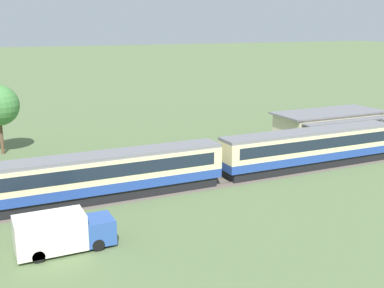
{
  "coord_description": "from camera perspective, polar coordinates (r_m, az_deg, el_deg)",
  "views": [
    {
      "loc": [
        -28.47,
        -37.81,
        14.2
      ],
      "look_at": [
        -9.29,
        2.64,
        3.06
      ],
      "focal_mm": 45.0,
      "sensor_mm": 36.0,
      "label": 1
    }
  ],
  "objects": [
    {
      "name": "passenger_train",
      "position": [
        44.52,
        3.57,
        -1.73
      ],
      "size": [
        82.08,
        2.84,
        3.92
      ],
      "color": "#234293",
      "rests_on": "ground_plane"
    },
    {
      "name": "delivery_truck_blue",
      "position": [
        32.39,
        -15.2,
        -10.06
      ],
      "size": [
        6.23,
        2.28,
        2.54
      ],
      "color": "#2D519E",
      "rests_on": "ground_plane"
    },
    {
      "name": "station_building",
      "position": [
        63.14,
        15.8,
        2.14
      ],
      "size": [
        14.07,
        7.22,
        3.61
      ],
      "color": "beige",
      "rests_on": "ground_plane"
    },
    {
      "name": "ground_plane",
      "position": [
        49.41,
        11.13,
        -3.0
      ],
      "size": [
        600.0,
        600.0,
        0.0
      ],
      "primitive_type": "plane",
      "color": "#566B42"
    },
    {
      "name": "railway_track",
      "position": [
        46.96,
        7.47,
        -3.74
      ],
      "size": [
        150.64,
        3.6,
        0.04
      ],
      "color": "#665B51",
      "rests_on": "ground_plane"
    }
  ]
}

